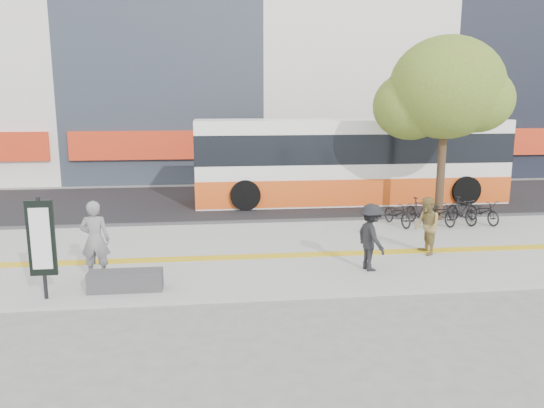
{
  "coord_description": "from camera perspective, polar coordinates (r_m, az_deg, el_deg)",
  "views": [
    {
      "loc": [
        -0.68,
        -12.5,
        4.22
      ],
      "look_at": [
        1.02,
        2.0,
        1.31
      ],
      "focal_mm": 34.75,
      "sensor_mm": 36.0,
      "label": 1
    }
  ],
  "objects": [
    {
      "name": "pedestrian_tan",
      "position": [
        14.8,
        16.43,
        -2.29
      ],
      "size": [
        0.61,
        0.77,
        1.57
      ],
      "primitive_type": "imported",
      "rotation": [
        0.0,
        0.0,
        -1.55
      ],
      "color": "olive",
      "rests_on": "sidewalk"
    },
    {
      "name": "bicycle_row",
      "position": [
        18.56,
        17.81,
        -0.83
      ],
      "size": [
        3.87,
        1.62,
        0.9
      ],
      "color": "black",
      "rests_on": "sidewalk"
    },
    {
      "name": "signboard",
      "position": [
        11.9,
        -23.71,
        -3.57
      ],
      "size": [
        0.55,
        0.1,
        2.2
      ],
      "color": "black",
      "rests_on": "sidewalk"
    },
    {
      "name": "sidewalk",
      "position": [
        14.63,
        -3.74,
        -5.35
      ],
      "size": [
        40.0,
        7.0,
        0.08
      ],
      "primitive_type": "cube",
      "color": "gray",
      "rests_on": "ground"
    },
    {
      "name": "seated_woman",
      "position": [
        12.94,
        -18.62,
        -3.69
      ],
      "size": [
        0.7,
        0.48,
        1.86
      ],
      "primitive_type": "imported",
      "rotation": [
        0.0,
        0.0,
        3.08
      ],
      "color": "black",
      "rests_on": "sidewalk"
    },
    {
      "name": "street",
      "position": [
        21.92,
        -4.76,
        0.22
      ],
      "size": [
        40.0,
        8.0,
        0.06
      ],
      "primitive_type": "cube",
      "color": "black",
      "rests_on": "ground"
    },
    {
      "name": "pedestrian_dark",
      "position": [
        13.11,
        10.69,
        -3.55
      ],
      "size": [
        0.83,
        1.18,
        1.66
      ],
      "primitive_type": "imported",
      "rotation": [
        0.0,
        0.0,
        1.79
      ],
      "color": "black",
      "rests_on": "sidewalk"
    },
    {
      "name": "street_tree",
      "position": [
        19.02,
        18.12,
        11.62
      ],
      "size": [
        4.4,
        3.8,
        6.31
      ],
      "color": "#322116",
      "rests_on": "sidewalk"
    },
    {
      "name": "ground",
      "position": [
        13.21,
        -3.4,
        -7.37
      ],
      "size": [
        120.0,
        120.0,
        0.0
      ],
      "primitive_type": "plane",
      "color": "slate",
      "rests_on": "ground"
    },
    {
      "name": "bench",
      "position": [
        12.12,
        -15.57,
        -8.01
      ],
      "size": [
        1.6,
        0.45,
        0.45
      ],
      "primitive_type": "cube",
      "color": "#39393B",
      "rests_on": "sidewalk"
    },
    {
      "name": "bus",
      "position": [
        21.91,
        8.45,
        4.4
      ],
      "size": [
        12.62,
        2.99,
        3.36
      ],
      "color": "white",
      "rests_on": "street"
    },
    {
      "name": "tactile_strip",
      "position": [
        14.14,
        -3.64,
        -5.75
      ],
      "size": [
        40.0,
        0.45,
        0.01
      ],
      "primitive_type": "cube",
      "color": "#C69117",
      "rests_on": "sidewalk"
    },
    {
      "name": "curb",
      "position": [
        18.0,
        -4.32,
        -2.08
      ],
      "size": [
        40.0,
        0.25,
        0.14
      ],
      "primitive_type": "cube",
      "color": "#39393B",
      "rests_on": "ground"
    }
  ]
}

